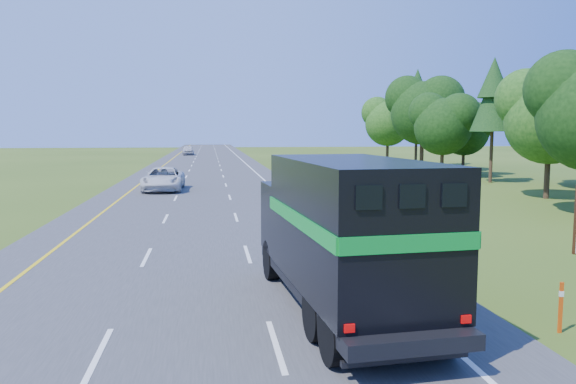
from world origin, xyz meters
name	(u,v)px	position (x,y,z in m)	size (l,w,h in m)	color
road	(205,174)	(0.00, 50.00, 0.02)	(15.00, 260.00, 0.04)	#38383A
lane_markings	(205,174)	(0.00, 50.00, 0.04)	(11.15, 260.00, 0.01)	yellow
tree_wall_right	(551,112)	(26.00, 30.00, 6.00)	(16.00, 100.00, 12.00)	#143B10
horse_truck	(344,231)	(3.76, 3.94, 2.12)	(3.36, 8.95, 3.88)	black
white_suv	(163,179)	(-3.03, 34.27, 0.92)	(2.93, 6.35, 1.76)	silver
far_car	(188,150)	(-3.48, 98.16, 0.93)	(2.11, 5.25, 1.79)	#B6B6BD
delineator	(561,306)	(8.35, 1.95, 0.63)	(0.10, 0.05, 1.18)	#DF440B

